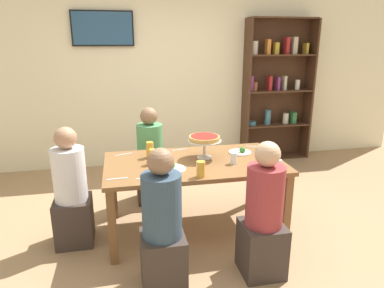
% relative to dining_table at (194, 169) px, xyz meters
% --- Properties ---
extents(ground_plane, '(12.00, 12.00, 0.00)m').
position_rel_dining_table_xyz_m(ground_plane, '(0.00, 0.00, -0.66)').
color(ground_plane, '#9E7A56').
extents(rear_partition, '(8.00, 0.12, 2.80)m').
position_rel_dining_table_xyz_m(rear_partition, '(0.00, 2.20, 0.74)').
color(rear_partition, beige).
rests_on(rear_partition, ground_plane).
extents(dining_table, '(1.73, 0.97, 0.74)m').
position_rel_dining_table_xyz_m(dining_table, '(0.00, 0.00, 0.00)').
color(dining_table, brown).
rests_on(dining_table, ground_plane).
extents(bookshelf, '(1.10, 0.30, 2.21)m').
position_rel_dining_table_xyz_m(bookshelf, '(1.78, 2.02, 0.48)').
color(bookshelf, '#422819').
rests_on(bookshelf, ground_plane).
extents(television, '(0.85, 0.05, 0.48)m').
position_rel_dining_table_xyz_m(television, '(-0.85, 2.11, 1.38)').
color(television, black).
extents(diner_far_left, '(0.34, 0.34, 1.15)m').
position_rel_dining_table_xyz_m(diner_far_left, '(-0.36, 0.77, -0.17)').
color(diner_far_left, '#382D28').
rests_on(diner_far_left, ground_plane).
extents(diner_near_left, '(0.34, 0.34, 1.15)m').
position_rel_dining_table_xyz_m(diner_near_left, '(-0.42, -0.81, -0.17)').
color(diner_near_left, '#382D28').
rests_on(diner_near_left, ground_plane).
extents(diner_near_right, '(0.34, 0.34, 1.15)m').
position_rel_dining_table_xyz_m(diner_near_right, '(0.40, -0.80, -0.17)').
color(diner_near_right, '#382D28').
rests_on(diner_near_right, ground_plane).
extents(diner_head_west, '(0.34, 0.34, 1.15)m').
position_rel_dining_table_xyz_m(diner_head_west, '(-1.17, -0.01, -0.17)').
color(diner_head_west, '#382D28').
rests_on(diner_head_west, ground_plane).
extents(deep_dish_pizza_stand, '(0.34, 0.34, 0.23)m').
position_rel_dining_table_xyz_m(deep_dish_pizza_stand, '(0.12, 0.08, 0.28)').
color(deep_dish_pizza_stand, silver).
rests_on(deep_dish_pizza_stand, dining_table).
extents(salad_plate_near_diner, '(0.26, 0.26, 0.07)m').
position_rel_dining_table_xyz_m(salad_plate_near_diner, '(-0.25, -0.18, 0.10)').
color(salad_plate_near_diner, white).
rests_on(salad_plate_near_diner, dining_table).
extents(salad_plate_far_diner, '(0.24, 0.24, 0.07)m').
position_rel_dining_table_xyz_m(salad_plate_far_diner, '(0.54, 0.16, 0.10)').
color(salad_plate_far_diner, white).
rests_on(salad_plate_far_diner, dining_table).
extents(beer_glass_amber_tall, '(0.08, 0.08, 0.14)m').
position_rel_dining_table_xyz_m(beer_glass_amber_tall, '(-0.03, -0.40, 0.15)').
color(beer_glass_amber_tall, gold).
rests_on(beer_glass_amber_tall, dining_table).
extents(beer_glass_amber_short, '(0.07, 0.07, 0.15)m').
position_rel_dining_table_xyz_m(beer_glass_amber_short, '(-0.40, 0.01, 0.16)').
color(beer_glass_amber_short, gold).
rests_on(beer_glass_amber_short, dining_table).
extents(beer_glass_amber_spare, '(0.07, 0.07, 0.16)m').
position_rel_dining_table_xyz_m(beer_glass_amber_spare, '(-0.41, 0.21, 0.16)').
color(beer_glass_amber_spare, gold).
rests_on(beer_glass_amber_spare, dining_table).
extents(water_glass_clear_near, '(0.07, 0.07, 0.11)m').
position_rel_dining_table_xyz_m(water_glass_clear_near, '(0.69, -0.41, 0.14)').
color(water_glass_clear_near, white).
rests_on(water_glass_clear_near, dining_table).
extents(water_glass_clear_far, '(0.06, 0.06, 0.11)m').
position_rel_dining_table_xyz_m(water_glass_clear_far, '(0.36, -0.14, 0.14)').
color(water_glass_clear_far, white).
rests_on(water_glass_clear_far, dining_table).
extents(cutlery_fork_near, '(0.18, 0.04, 0.00)m').
position_rel_dining_table_xyz_m(cutlery_fork_near, '(-0.50, -0.36, 0.09)').
color(cutlery_fork_near, silver).
rests_on(cutlery_fork_near, dining_table).
extents(cutlery_knife_near, '(0.18, 0.04, 0.00)m').
position_rel_dining_table_xyz_m(cutlery_knife_near, '(-0.07, 0.40, 0.09)').
color(cutlery_knife_near, silver).
rests_on(cutlery_knife_near, dining_table).
extents(cutlery_fork_far, '(0.18, 0.07, 0.00)m').
position_rel_dining_table_xyz_m(cutlery_fork_far, '(-0.67, 0.36, 0.09)').
color(cutlery_fork_far, silver).
rests_on(cutlery_fork_far, dining_table).
extents(cutlery_knife_far, '(0.17, 0.08, 0.00)m').
position_rel_dining_table_xyz_m(cutlery_knife_far, '(0.76, 0.34, 0.09)').
color(cutlery_knife_far, silver).
rests_on(cutlery_knife_far, dining_table).
extents(cutlery_spare_fork, '(0.18, 0.03, 0.00)m').
position_rel_dining_table_xyz_m(cutlery_spare_fork, '(-0.74, -0.30, 0.09)').
color(cutlery_spare_fork, silver).
rests_on(cutlery_spare_fork, dining_table).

